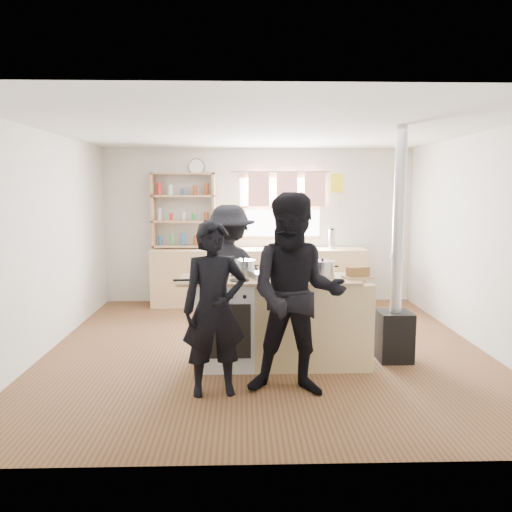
% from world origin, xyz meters
% --- Properties ---
extents(ground, '(5.00, 5.00, 0.01)m').
position_xyz_m(ground, '(0.00, 0.00, -0.01)').
color(ground, brown).
rests_on(ground, ground).
extents(back_counter, '(3.40, 0.55, 0.90)m').
position_xyz_m(back_counter, '(0.00, 2.22, 0.45)').
color(back_counter, tan).
rests_on(back_counter, ground).
extents(shelving_unit, '(1.00, 0.28, 1.20)m').
position_xyz_m(shelving_unit, '(-1.20, 2.34, 1.51)').
color(shelving_unit, tan).
rests_on(shelving_unit, back_counter).
extents(thermos, '(0.10, 0.10, 0.30)m').
position_xyz_m(thermos, '(1.16, 2.22, 1.05)').
color(thermos, silver).
rests_on(thermos, back_counter).
extents(cooking_island, '(1.97, 0.64, 0.93)m').
position_xyz_m(cooking_island, '(0.14, -0.55, 0.47)').
color(cooking_island, white).
rests_on(cooking_island, ground).
extents(skillet_greens, '(0.33, 0.33, 0.05)m').
position_xyz_m(skillet_greens, '(-0.63, -0.75, 0.96)').
color(skillet_greens, black).
rests_on(skillet_greens, cooking_island).
extents(roast_tray, '(0.38, 0.31, 0.06)m').
position_xyz_m(roast_tray, '(0.00, -0.55, 0.97)').
color(roast_tray, silver).
rests_on(roast_tray, cooking_island).
extents(stockpot_stove, '(0.25, 0.25, 0.20)m').
position_xyz_m(stockpot_stove, '(-0.26, -0.44, 1.02)').
color(stockpot_stove, silver).
rests_on(stockpot_stove, cooking_island).
extents(stockpot_counter, '(0.27, 0.27, 0.20)m').
position_xyz_m(stockpot_counter, '(0.56, -0.53, 1.02)').
color(stockpot_counter, '#B5B5B7').
rests_on(stockpot_counter, cooking_island).
extents(bread_board, '(0.32, 0.27, 0.12)m').
position_xyz_m(bread_board, '(0.92, -0.59, 0.98)').
color(bread_board, tan).
rests_on(bread_board, cooking_island).
extents(flue_heater, '(0.35, 0.35, 2.50)m').
position_xyz_m(flue_heater, '(1.37, -0.46, 0.64)').
color(flue_heater, black).
rests_on(flue_heater, ground).
extents(person_near_left, '(0.63, 0.47, 1.57)m').
position_xyz_m(person_near_left, '(-0.52, -1.30, 0.79)').
color(person_near_left, black).
rests_on(person_near_left, ground).
extents(person_near_right, '(0.98, 0.81, 1.82)m').
position_xyz_m(person_near_right, '(0.20, -1.31, 0.91)').
color(person_near_right, black).
rests_on(person_near_right, ground).
extents(person_far, '(1.14, 0.75, 1.66)m').
position_xyz_m(person_far, '(-0.43, 0.31, 0.83)').
color(person_far, black).
rests_on(person_far, ground).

